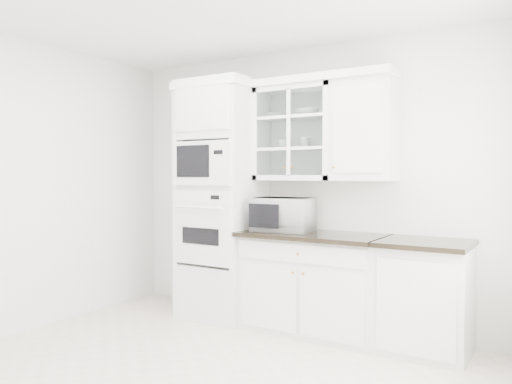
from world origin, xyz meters
The scene contains 13 objects.
ground centered at (0.00, 0.00, 0.01)m, with size 4.00×3.50×0.01m, color beige.
room_shell centered at (0.00, 0.43, 1.78)m, with size 4.00×3.50×2.70m.
oven_column centered at (-0.75, 1.42, 1.20)m, with size 0.76×0.68×2.40m.
base_cabinet_run centered at (0.28, 1.45, 0.46)m, with size 1.32×0.67×0.92m.
extra_base_cabinet centered at (1.28, 1.45, 0.46)m, with size 0.72×0.67×0.92m.
upper_cabinet_glass centered at (0.03, 1.58, 1.85)m, with size 0.80×0.33×0.90m.
upper_cabinet_solid centered at (0.71, 1.58, 1.85)m, with size 0.55×0.33×0.90m, color white.
crown_molding centered at (-0.07, 1.56, 2.33)m, with size 2.14×0.38×0.07m, color white.
countertop_microwave centered at (-0.02, 1.43, 1.08)m, with size 0.55×0.45×0.32m, color white.
bowl_a centered at (-0.18, 1.58, 2.03)m, with size 0.20×0.20×0.05m, color white.
bowl_b centered at (0.15, 1.57, 2.04)m, with size 0.21×0.21×0.06m, color white.
cup_a centered at (-0.12, 1.59, 1.75)m, with size 0.11×0.11×0.09m, color white.
cup_b centered at (0.12, 1.58, 1.76)m, with size 0.11×0.11×0.10m, color white.
Camera 1 is at (2.25, -2.71, 1.45)m, focal length 35.00 mm.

